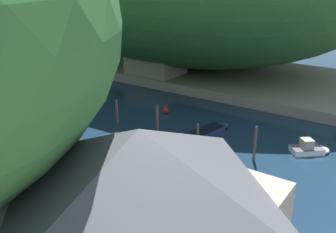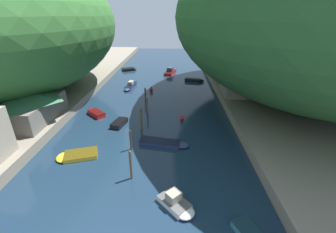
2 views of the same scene
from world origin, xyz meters
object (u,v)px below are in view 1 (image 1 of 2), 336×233
(right_bank_cottage, at_px, (156,58))
(channel_buoy_near, at_px, (49,102))
(boat_mid_channel, at_px, (69,78))
(channel_buoy_far, at_px, (166,110))
(boathouse_shed, at_px, (8,165))
(boat_far_right_bank, at_px, (177,180))
(boat_yellow_tender, at_px, (3,109))
(boat_navy_launch, at_px, (5,77))
(boat_cabin_cruiser, at_px, (310,149))
(waterfront_building, at_px, (141,213))
(boat_far_upstream, at_px, (209,130))
(person_on_quay, at_px, (35,164))
(boat_small_dinghy, at_px, (62,148))
(boat_open_rowboat, at_px, (124,139))

(right_bank_cottage, bearing_deg, channel_buoy_near, 166.26)
(boat_mid_channel, xyz_separation_m, channel_buoy_far, (-3.61, -20.62, 0.03))
(boathouse_shed, xyz_separation_m, boat_mid_channel, (24.86, 23.57, -3.09))
(boat_far_right_bank, height_order, channel_buoy_far, channel_buoy_far)
(boat_yellow_tender, distance_m, channel_buoy_near, 5.18)
(boathouse_shed, distance_m, boat_far_right_bank, 11.87)
(boat_navy_launch, distance_m, boat_cabin_cruiser, 44.58)
(right_bank_cottage, xyz_separation_m, boat_navy_launch, (-12.53, 18.90, -2.97))
(boat_far_right_bank, bearing_deg, waterfront_building, 100.30)
(boat_far_upstream, relative_size, person_on_quay, 3.68)
(right_bank_cottage, relative_size, boat_small_dinghy, 2.15)
(waterfront_building, relative_size, boat_yellow_tender, 1.75)
(boat_navy_launch, bearing_deg, boathouse_shed, -106.40)
(channel_buoy_far, bearing_deg, boat_yellow_tender, 124.24)
(boat_open_rowboat, bearing_deg, boat_mid_channel, 75.13)
(boat_open_rowboat, bearing_deg, boat_yellow_tender, 110.33)
(boat_cabin_cruiser, bearing_deg, waterfront_building, -46.08)
(boat_mid_channel, xyz_separation_m, boat_far_upstream, (-5.74, -27.44, -0.09))
(boat_far_upstream, bearing_deg, waterfront_building, -57.52)
(waterfront_building, distance_m, boat_far_upstream, 22.46)
(boat_yellow_tender, height_order, channel_buoy_near, boat_yellow_tender)
(boat_open_rowboat, xyz_separation_m, boat_cabin_cruiser, (7.89, -14.93, 0.07))
(boat_mid_channel, bearing_deg, channel_buoy_far, 2.82)
(boat_navy_launch, height_order, boat_far_upstream, boat_navy_launch)
(boathouse_shed, bearing_deg, boat_mid_channel, 43.48)
(boat_far_upstream, height_order, channel_buoy_near, channel_buoy_near)
(boat_open_rowboat, relative_size, boat_mid_channel, 0.83)
(boat_far_upstream, xyz_separation_m, boat_yellow_tender, (-8.38, 22.27, 0.15))
(right_bank_cottage, distance_m, boat_navy_launch, 22.88)
(boat_far_right_bank, xyz_separation_m, channel_buoy_far, (11.94, 9.58, 0.17))
(boathouse_shed, relative_size, right_bank_cottage, 1.28)
(boat_small_dinghy, height_order, boat_cabin_cruiser, boat_cabin_cruiser)
(waterfront_building, xyz_separation_m, right_bank_cottage, (32.92, 24.17, -1.87))
(boat_yellow_tender, bearing_deg, channel_buoy_far, 131.28)
(boat_navy_launch, xyz_separation_m, boat_mid_channel, (5.69, -7.59, -0.18))
(boathouse_shed, distance_m, right_bank_cottage, 33.99)
(channel_buoy_near, bearing_deg, boat_cabin_cruiser, -80.58)
(boat_navy_launch, distance_m, boat_far_upstream, 35.03)
(boathouse_shed, bearing_deg, channel_buoy_near, 46.45)
(boat_mid_channel, bearing_deg, boat_small_dinghy, -29.21)
(boat_open_rowboat, relative_size, person_on_quay, 2.24)
(boat_open_rowboat, bearing_deg, waterfront_building, -121.07)
(right_bank_cottage, xyz_separation_m, boat_open_rowboat, (-19.24, -10.73, -3.16))
(boathouse_shed, height_order, boat_far_right_bank, boathouse_shed)
(person_on_quay, bearing_deg, boat_far_right_bank, -145.39)
(boat_small_dinghy, xyz_separation_m, boat_cabin_cruiser, (12.56, -18.00, 0.05))
(channel_buoy_near, bearing_deg, boathouse_shed, -133.55)
(boat_far_upstream, height_order, boat_yellow_tender, boat_yellow_tender)
(boat_small_dinghy, bearing_deg, boat_cabin_cruiser, -101.61)
(boat_small_dinghy, height_order, channel_buoy_near, channel_buoy_near)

